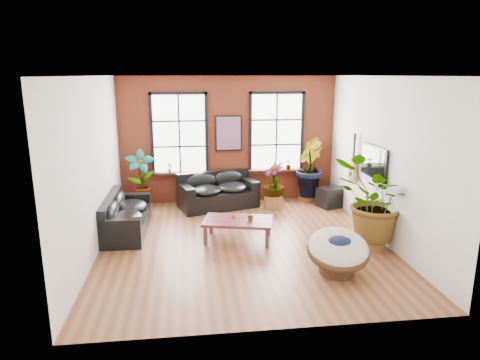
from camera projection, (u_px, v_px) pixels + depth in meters
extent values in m
cube|color=brown|center=(243.00, 243.00, 9.21)|extent=(6.00, 6.50, 0.02)
cube|color=white|center=(244.00, 75.00, 8.36)|extent=(6.00, 6.50, 0.02)
cube|color=#592115|center=(228.00, 140.00, 11.93)|extent=(6.00, 0.02, 3.50)
cube|color=silver|center=(276.00, 213.00, 5.64)|extent=(6.00, 0.02, 3.50)
cube|color=silver|center=(92.00, 167.00, 8.43)|extent=(0.02, 6.50, 3.50)
cube|color=silver|center=(383.00, 160.00, 9.14)|extent=(0.02, 6.50, 3.50)
cube|color=white|center=(179.00, 134.00, 11.66)|extent=(1.40, 0.02, 2.10)
cube|color=black|center=(181.00, 173.00, 11.85)|extent=(1.60, 0.22, 0.06)
cube|color=white|center=(276.00, 132.00, 11.98)|extent=(1.40, 0.02, 2.10)
cube|color=black|center=(276.00, 170.00, 12.17)|extent=(1.60, 0.22, 0.06)
cube|color=black|center=(218.00, 199.00, 11.63)|extent=(2.26, 1.55, 0.47)
cube|color=black|center=(213.00, 179.00, 11.85)|extent=(2.04, 0.82, 0.48)
cube|color=black|center=(186.00, 190.00, 11.19)|extent=(0.52, 1.03, 0.24)
cube|color=black|center=(248.00, 183.00, 11.90)|extent=(0.52, 1.03, 0.24)
ellipsoid|color=black|center=(205.00, 190.00, 11.36)|extent=(1.07, 1.05, 0.27)
ellipsoid|color=black|center=(201.00, 182.00, 11.57)|extent=(0.90, 0.50, 0.46)
ellipsoid|color=black|center=(232.00, 187.00, 11.66)|extent=(1.07, 1.05, 0.27)
ellipsoid|color=black|center=(228.00, 179.00, 11.88)|extent=(0.90, 0.50, 0.46)
cube|color=black|center=(127.00, 223.00, 9.79)|extent=(0.94, 2.18, 0.42)
cube|color=black|center=(110.00, 206.00, 9.65)|extent=(0.26, 2.17, 0.43)
cube|color=black|center=(119.00, 224.00, 8.77)|extent=(0.91, 0.24, 0.22)
cube|color=black|center=(132.00, 198.00, 10.65)|extent=(0.91, 0.24, 0.22)
ellipsoid|color=black|center=(125.00, 218.00, 9.31)|extent=(0.78, 0.96, 0.24)
ellipsoid|color=black|center=(112.00, 212.00, 9.25)|extent=(0.26, 0.95, 0.42)
ellipsoid|color=black|center=(131.00, 206.00, 10.15)|extent=(0.78, 0.96, 0.24)
ellipsoid|color=black|center=(119.00, 200.00, 10.08)|extent=(0.26, 0.95, 0.42)
cube|color=#561F22|center=(238.00, 221.00, 9.25)|extent=(1.63, 1.17, 0.06)
cube|color=black|center=(237.00, 222.00, 9.11)|extent=(1.43, 0.36, 0.00)
cube|color=black|center=(239.00, 217.00, 9.38)|extent=(1.43, 0.36, 0.00)
cube|color=#561F22|center=(206.00, 236.00, 9.06)|extent=(0.09, 0.09, 0.41)
cube|color=#561F22|center=(267.00, 238.00, 8.91)|extent=(0.09, 0.09, 0.41)
cube|color=#561F22|center=(211.00, 225.00, 9.71)|extent=(0.09, 0.09, 0.41)
cube|color=#561F22|center=(269.00, 227.00, 9.56)|extent=(0.09, 0.09, 0.41)
cylinder|color=#BC2F56|center=(233.00, 217.00, 9.30)|extent=(0.10, 0.10, 0.09)
cylinder|color=#462E19|center=(337.00, 266.00, 7.80)|extent=(0.73, 0.73, 0.26)
torus|color=#462E19|center=(338.00, 250.00, 7.73)|extent=(1.26, 1.26, 0.51)
ellipsoid|color=beige|center=(338.00, 247.00, 7.71)|extent=(1.22, 1.28, 0.69)
ellipsoid|color=#14193F|center=(339.00, 242.00, 7.63)|extent=(0.47, 0.40, 0.19)
cube|color=black|center=(229.00, 133.00, 11.81)|extent=(0.74, 0.04, 0.98)
cube|color=#0C7F8C|center=(229.00, 133.00, 11.78)|extent=(0.66, 0.02, 0.90)
cube|color=black|center=(374.00, 162.00, 9.45)|extent=(0.06, 1.25, 0.72)
cube|color=black|center=(372.00, 162.00, 9.44)|extent=(0.01, 1.15, 0.62)
cylinder|color=#B27F4C|center=(352.00, 174.00, 10.58)|extent=(0.09, 0.38, 0.38)
cylinder|color=#B27F4C|center=(353.00, 164.00, 10.52)|extent=(0.09, 0.30, 0.30)
cylinder|color=black|center=(352.00, 174.00, 10.58)|extent=(0.09, 0.11, 0.11)
cube|color=black|center=(354.00, 149.00, 10.43)|extent=(0.04, 0.05, 0.55)
cube|color=black|center=(355.00, 136.00, 10.35)|extent=(0.06, 0.06, 0.14)
cube|color=black|center=(331.00, 197.00, 11.68)|extent=(0.80, 0.73, 0.54)
cylinder|color=brown|center=(142.00, 202.00, 11.58)|extent=(0.53, 0.53, 0.36)
cylinder|color=brown|center=(307.00, 194.00, 12.31)|extent=(0.56, 0.56, 0.37)
cylinder|color=brown|center=(373.00, 240.00, 8.88)|extent=(0.64, 0.64, 0.36)
cylinder|color=brown|center=(273.00, 202.00, 11.56)|extent=(0.66, 0.66, 0.36)
imported|color=#144B18|center=(141.00, 177.00, 11.40)|extent=(0.82, 0.61, 1.46)
imported|color=#144B18|center=(308.00, 167.00, 12.09)|extent=(0.89, 1.03, 1.66)
imported|color=#144B18|center=(374.00, 201.00, 8.68)|extent=(1.90, 1.77, 1.72)
imported|color=#144B18|center=(274.00, 183.00, 11.46)|extent=(0.81, 0.81, 1.12)
imported|color=#144B18|center=(251.00, 215.00, 9.17)|extent=(0.25, 0.23, 0.23)
imported|color=#144B18|center=(169.00, 167.00, 11.78)|extent=(0.17, 0.17, 0.27)
imported|color=#144B18|center=(288.00, 164.00, 12.17)|extent=(0.19, 0.19, 0.27)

